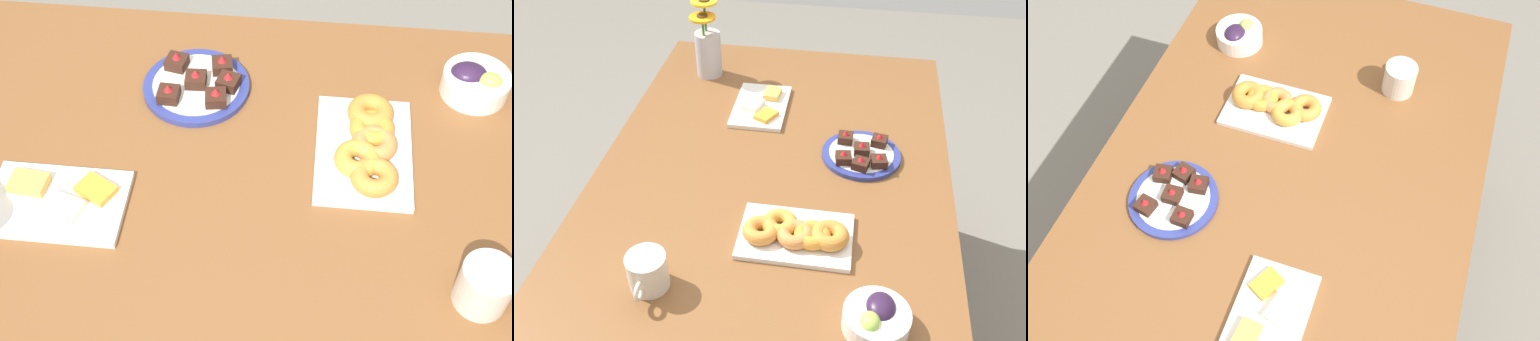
# 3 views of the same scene
# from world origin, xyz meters

# --- Properties ---
(ground_plane) EXTENTS (6.00, 6.00, 0.00)m
(ground_plane) POSITION_xyz_m (0.00, 0.00, 0.00)
(ground_plane) COLOR slate
(dining_table) EXTENTS (1.60, 1.00, 0.74)m
(dining_table) POSITION_xyz_m (0.00, 0.00, 0.65)
(dining_table) COLOR brown
(dining_table) RESTS_ON ground_plane
(coffee_mug) EXTENTS (0.13, 0.09, 0.09)m
(coffee_mug) POSITION_xyz_m (0.41, -0.21, 0.79)
(coffee_mug) COLOR beige
(coffee_mug) RESTS_ON dining_table
(grape_bowl) EXTENTS (0.14, 0.14, 0.07)m
(grape_bowl) POSITION_xyz_m (0.44, 0.30, 0.77)
(grape_bowl) COLOR white
(grape_bowl) RESTS_ON dining_table
(cheese_platter) EXTENTS (0.26, 0.17, 0.03)m
(cheese_platter) POSITION_xyz_m (-0.37, -0.09, 0.75)
(cheese_platter) COLOR white
(cheese_platter) RESTS_ON dining_table
(croissant_platter) EXTENTS (0.19, 0.29, 0.05)m
(croissant_platter) POSITION_xyz_m (0.21, 0.10, 0.76)
(croissant_platter) COLOR white
(croissant_platter) RESTS_ON dining_table
(dessert_plate) EXTENTS (0.23, 0.23, 0.05)m
(dessert_plate) POSITION_xyz_m (-0.15, 0.25, 0.75)
(dessert_plate) COLOR navy
(dessert_plate) RESTS_ON dining_table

